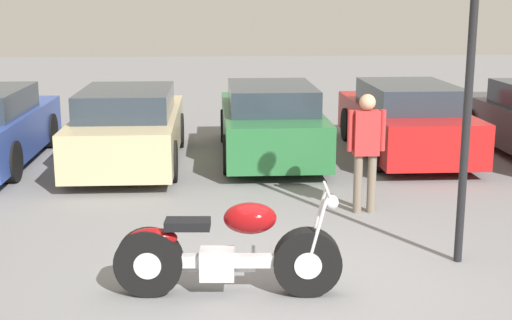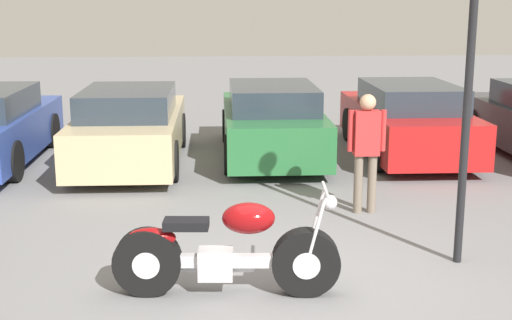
% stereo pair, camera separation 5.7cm
% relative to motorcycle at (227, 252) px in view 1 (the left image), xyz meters
% --- Properties ---
extents(ground_plane, '(60.00, 60.00, 0.00)m').
position_rel_motorcycle_xyz_m(ground_plane, '(0.61, 0.20, -0.44)').
color(ground_plane, slate).
extents(motorcycle, '(2.25, 0.62, 1.09)m').
position_rel_motorcycle_xyz_m(motorcycle, '(0.00, 0.00, 0.00)').
color(motorcycle, black).
rests_on(motorcycle, ground_plane).
extents(parked_car_champagne, '(1.80, 4.45, 1.37)m').
position_rel_motorcycle_xyz_m(parked_car_champagne, '(-1.59, 5.87, 0.21)').
color(parked_car_champagne, '#C6B284').
rests_on(parked_car_champagne, ground_plane).
extents(parked_car_green, '(1.80, 4.45, 1.37)m').
position_rel_motorcycle_xyz_m(parked_car_green, '(0.95, 6.32, 0.21)').
color(parked_car_green, '#286B38').
rests_on(parked_car_green, ground_plane).
extents(parked_car_red, '(1.80, 4.45, 1.37)m').
position_rel_motorcycle_xyz_m(parked_car_red, '(3.49, 6.35, 0.21)').
color(parked_car_red, red).
rests_on(parked_car_red, ground_plane).
extents(lamp_post, '(0.26, 0.26, 3.64)m').
position_rel_motorcycle_xyz_m(lamp_post, '(2.61, 0.76, 1.97)').
color(lamp_post, black).
rests_on(lamp_post, ground_plane).
extents(person_standing, '(0.52, 0.22, 1.64)m').
position_rel_motorcycle_xyz_m(person_standing, '(1.95, 2.68, 0.53)').
color(person_standing, '#726656').
rests_on(person_standing, ground_plane).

